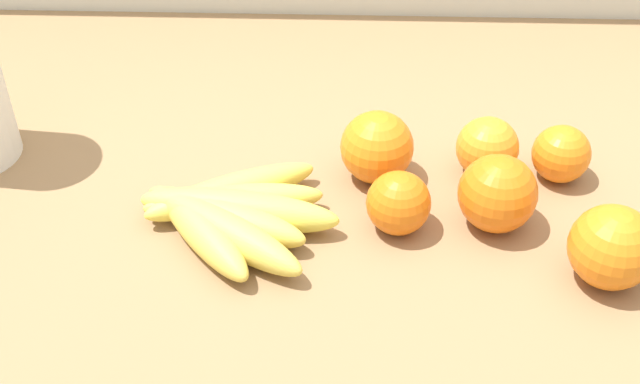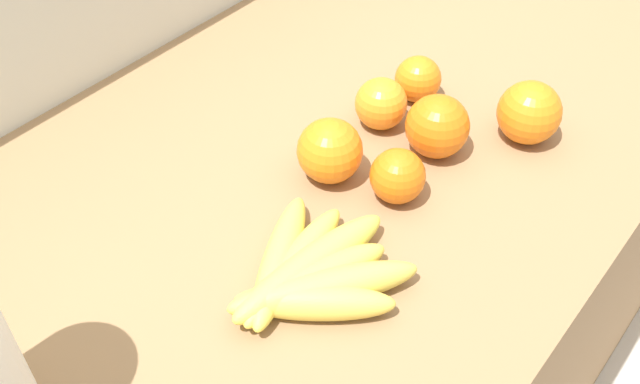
% 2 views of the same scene
% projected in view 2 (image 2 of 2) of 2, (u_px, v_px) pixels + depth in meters
% --- Properties ---
extents(counter, '(1.74, 0.72, 0.89)m').
position_uv_depth(counter, '(350.00, 326.00, 1.29)').
color(counter, olive).
rests_on(counter, ground).
extents(wall_back, '(2.14, 0.06, 1.30)m').
position_uv_depth(wall_back, '(182.00, 146.00, 1.32)').
color(wall_back, silver).
rests_on(wall_back, ground).
extents(banana_bunch, '(0.22, 0.20, 0.04)m').
position_uv_depth(banana_bunch, '(307.00, 276.00, 0.77)').
color(banana_bunch, '#E3C34C').
rests_on(banana_bunch, counter).
extents(orange_right, '(0.07, 0.07, 0.07)m').
position_uv_depth(orange_right, '(398.00, 176.00, 0.86)').
color(orange_right, orange).
rests_on(orange_right, counter).
extents(orange_back_right, '(0.06, 0.06, 0.06)m').
position_uv_depth(orange_back_right, '(418.00, 79.00, 1.01)').
color(orange_back_right, orange).
rests_on(orange_back_right, counter).
extents(orange_back_left, '(0.08, 0.08, 0.08)m').
position_uv_depth(orange_back_left, '(529.00, 113.00, 0.94)').
color(orange_back_left, orange).
rests_on(orange_back_left, counter).
extents(orange_center, '(0.08, 0.08, 0.08)m').
position_uv_depth(orange_center, '(437.00, 126.00, 0.92)').
color(orange_center, orange).
rests_on(orange_center, counter).
extents(orange_far_right, '(0.08, 0.08, 0.08)m').
position_uv_depth(orange_far_right, '(330.00, 151.00, 0.88)').
color(orange_far_right, orange).
rests_on(orange_far_right, counter).
extents(orange_front, '(0.07, 0.07, 0.07)m').
position_uv_depth(orange_front, '(381.00, 104.00, 0.96)').
color(orange_front, orange).
rests_on(orange_front, counter).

